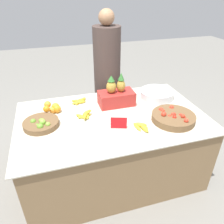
{
  "coord_description": "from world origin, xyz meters",
  "views": [
    {
      "loc": [
        -0.52,
        -1.75,
        1.88
      ],
      "look_at": [
        0.0,
        0.0,
        0.79
      ],
      "focal_mm": 35.0,
      "sensor_mm": 36.0,
      "label": 1
    }
  ],
  "objects_px": {
    "price_sign": "(119,123)",
    "vendor_person": "(107,81)",
    "metal_bowl": "(157,94)",
    "produce_crate": "(116,95)",
    "tomato_basket": "(173,117)",
    "lime_bowl": "(41,124)"
  },
  "relations": [
    {
      "from": "metal_bowl",
      "to": "produce_crate",
      "type": "relative_size",
      "value": 1.02
    },
    {
      "from": "lime_bowl",
      "to": "produce_crate",
      "type": "xyz_separation_m",
      "value": [
        0.78,
        0.21,
        0.08
      ]
    },
    {
      "from": "lime_bowl",
      "to": "price_sign",
      "type": "xyz_separation_m",
      "value": [
        0.68,
        -0.23,
        0.03
      ]
    },
    {
      "from": "tomato_basket",
      "to": "vendor_person",
      "type": "bearing_deg",
      "value": 107.53
    },
    {
      "from": "price_sign",
      "to": "produce_crate",
      "type": "distance_m",
      "value": 0.45
    },
    {
      "from": "price_sign",
      "to": "vendor_person",
      "type": "height_order",
      "value": "vendor_person"
    },
    {
      "from": "tomato_basket",
      "to": "vendor_person",
      "type": "distance_m",
      "value": 1.16
    },
    {
      "from": "price_sign",
      "to": "produce_crate",
      "type": "height_order",
      "value": "produce_crate"
    },
    {
      "from": "metal_bowl",
      "to": "price_sign",
      "type": "distance_m",
      "value": 0.77
    },
    {
      "from": "price_sign",
      "to": "produce_crate",
      "type": "relative_size",
      "value": 0.38
    },
    {
      "from": "metal_bowl",
      "to": "vendor_person",
      "type": "bearing_deg",
      "value": 124.53
    },
    {
      "from": "lime_bowl",
      "to": "vendor_person",
      "type": "xyz_separation_m",
      "value": [
        0.86,
        0.85,
        -0.02
      ]
    },
    {
      "from": "produce_crate",
      "to": "metal_bowl",
      "type": "bearing_deg",
      "value": 3.5
    },
    {
      "from": "produce_crate",
      "to": "vendor_person",
      "type": "height_order",
      "value": "vendor_person"
    },
    {
      "from": "produce_crate",
      "to": "vendor_person",
      "type": "bearing_deg",
      "value": 83.19
    },
    {
      "from": "lime_bowl",
      "to": "price_sign",
      "type": "distance_m",
      "value": 0.71
    },
    {
      "from": "vendor_person",
      "to": "lime_bowl",
      "type": "bearing_deg",
      "value": -135.36
    },
    {
      "from": "tomato_basket",
      "to": "produce_crate",
      "type": "bearing_deg",
      "value": 132.85
    },
    {
      "from": "metal_bowl",
      "to": "vendor_person",
      "type": "distance_m",
      "value": 0.74
    },
    {
      "from": "produce_crate",
      "to": "lime_bowl",
      "type": "bearing_deg",
      "value": -165.25
    },
    {
      "from": "produce_crate",
      "to": "price_sign",
      "type": "bearing_deg",
      "value": -103.94
    },
    {
      "from": "tomato_basket",
      "to": "produce_crate",
      "type": "height_order",
      "value": "produce_crate"
    }
  ]
}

